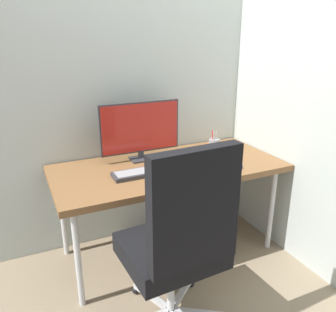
{
  "coord_description": "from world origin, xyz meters",
  "views": [
    {
      "loc": [
        -0.95,
        -2.05,
        1.58
      ],
      "look_at": [
        -0.04,
        -0.07,
        0.8
      ],
      "focal_mm": 36.7,
      "sensor_mm": 36.0,
      "label": 1
    }
  ],
  "objects_px": {
    "monitor": "(140,129)",
    "notebook": "(226,164)",
    "pen_holder": "(214,144)",
    "mouse": "(191,163)",
    "keyboard": "(147,172)",
    "office_chair": "(179,240)"
  },
  "relations": [
    {
      "from": "office_chair",
      "to": "mouse",
      "type": "xyz_separation_m",
      "value": [
        0.42,
        0.66,
        0.13
      ]
    },
    {
      "from": "office_chair",
      "to": "monitor",
      "type": "xyz_separation_m",
      "value": [
        0.14,
        0.92,
        0.34
      ]
    },
    {
      "from": "mouse",
      "to": "pen_holder",
      "type": "distance_m",
      "value": 0.4
    },
    {
      "from": "monitor",
      "to": "pen_holder",
      "type": "distance_m",
      "value": 0.64
    },
    {
      "from": "keyboard",
      "to": "notebook",
      "type": "height_order",
      "value": "keyboard"
    },
    {
      "from": "notebook",
      "to": "keyboard",
      "type": "bearing_deg",
      "value": 159.11
    },
    {
      "from": "office_chair",
      "to": "notebook",
      "type": "height_order",
      "value": "office_chair"
    },
    {
      "from": "pen_holder",
      "to": "notebook",
      "type": "height_order",
      "value": "pen_holder"
    },
    {
      "from": "monitor",
      "to": "pen_holder",
      "type": "bearing_deg",
      "value": -3.23
    },
    {
      "from": "monitor",
      "to": "notebook",
      "type": "xyz_separation_m",
      "value": [
        0.49,
        -0.38,
        -0.22
      ]
    },
    {
      "from": "office_chair",
      "to": "keyboard",
      "type": "bearing_deg",
      "value": 83.1
    },
    {
      "from": "pen_holder",
      "to": "mouse",
      "type": "bearing_deg",
      "value": -145.65
    },
    {
      "from": "mouse",
      "to": "notebook",
      "type": "bearing_deg",
      "value": -33.03
    },
    {
      "from": "keyboard",
      "to": "mouse",
      "type": "bearing_deg",
      "value": 3.33
    },
    {
      "from": "pen_holder",
      "to": "monitor",
      "type": "bearing_deg",
      "value": 176.77
    },
    {
      "from": "mouse",
      "to": "office_chair",
      "type": "bearing_deg",
      "value": -127.43
    },
    {
      "from": "mouse",
      "to": "pen_holder",
      "type": "height_order",
      "value": "pen_holder"
    },
    {
      "from": "pen_holder",
      "to": "notebook",
      "type": "bearing_deg",
      "value": -108.97
    },
    {
      "from": "keyboard",
      "to": "pen_holder",
      "type": "distance_m",
      "value": 0.72
    },
    {
      "from": "keyboard",
      "to": "office_chair",
      "type": "bearing_deg",
      "value": -96.9
    },
    {
      "from": "monitor",
      "to": "notebook",
      "type": "distance_m",
      "value": 0.66
    },
    {
      "from": "office_chair",
      "to": "keyboard",
      "type": "height_order",
      "value": "office_chair"
    }
  ]
}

